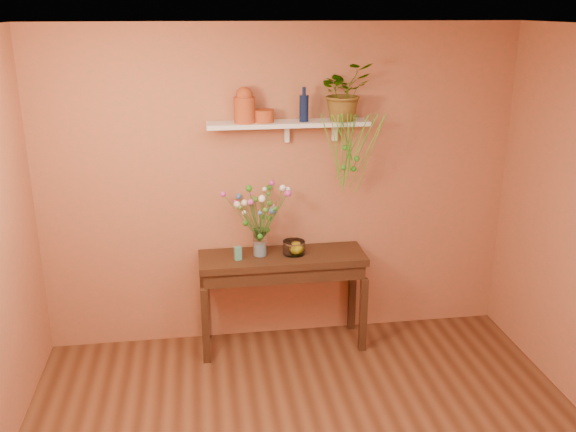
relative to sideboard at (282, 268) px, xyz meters
name	(u,v)px	position (x,y,z in m)	size (l,w,h in m)	color
room	(330,288)	(0.02, -1.76, 0.63)	(4.04, 4.04, 2.70)	brown
sideboard	(282,268)	(0.00, 0.00, 0.00)	(1.38, 0.44, 0.84)	#3C2415
wall_shelf	(289,124)	(0.08, 0.12, 1.20)	(1.30, 0.24, 0.19)	white
terracotta_jug	(244,106)	(-0.28, 0.10, 1.35)	(0.21, 0.21, 0.28)	#A13E1B
terracotta_pot	(264,116)	(-0.13, 0.10, 1.27)	(0.16, 0.16, 0.10)	#A13E1B
blue_bottle	(304,108)	(0.19, 0.09, 1.33)	(0.08, 0.08, 0.27)	#0A1537
spider_plant	(344,91)	(0.52, 0.10, 1.45)	(0.41, 0.36, 0.46)	#297419
plant_fronds	(350,153)	(0.54, -0.04, 0.98)	(0.52, 0.28, 0.67)	#297419
glass_vase	(260,244)	(-0.18, 0.02, 0.22)	(0.11, 0.11, 0.23)	white
bouquet	(260,205)	(-0.18, 0.02, 0.56)	(0.57, 0.53, 0.51)	#386B28
glass_bowl	(294,248)	(0.10, 0.01, 0.17)	(0.19, 0.19, 0.11)	white
lemon	(296,249)	(0.12, 0.02, 0.17)	(0.08, 0.08, 0.08)	yellow
carton	(238,253)	(-0.37, -0.05, 0.18)	(0.06, 0.04, 0.11)	#336788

